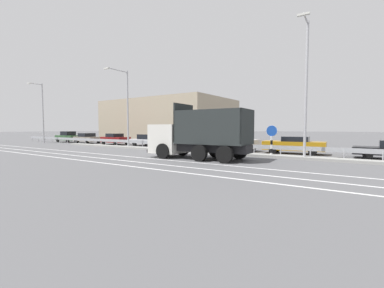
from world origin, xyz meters
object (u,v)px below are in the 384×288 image
(street_lamp_0, at_px, (42,110))
(street_lamp_2, at_px, (306,84))
(street_lamp_1, at_px, (126,104))
(parked_car_0, at_px, (68,137))
(dump_truck, at_px, (189,140))
(parked_car_3, at_px, (149,140))
(parked_car_4, at_px, (182,141))
(median_road_sign, at_px, (272,140))
(parked_car_6, at_px, (294,145))
(parked_car_5, at_px, (237,142))
(parked_car_2, at_px, (115,139))
(parked_car_1, at_px, (87,138))

(street_lamp_0, relative_size, street_lamp_2, 0.92)
(street_lamp_1, distance_m, parked_car_0, 17.25)
(dump_truck, distance_m, parked_car_3, 13.18)
(street_lamp_0, xyz_separation_m, street_lamp_2, (34.59, 0.09, 0.36))
(street_lamp_2, distance_m, parked_car_4, 13.73)
(median_road_sign, height_order, parked_car_6, median_road_sign)
(street_lamp_2, distance_m, parked_car_5, 8.59)
(dump_truck, height_order, parked_car_3, dump_truck)
(street_lamp_0, height_order, parked_car_4, street_lamp_0)
(dump_truck, bearing_deg, parked_car_2, 64.07)
(street_lamp_2, height_order, parked_car_6, street_lamp_2)
(dump_truck, xyz_separation_m, street_lamp_0, (-27.74, 3.55, 3.35))
(street_lamp_2, distance_m, parked_car_0, 34.24)
(street_lamp_1, bearing_deg, street_lamp_2, 0.06)
(parked_car_4, xyz_separation_m, parked_car_6, (11.16, 0.20, 0.02))
(dump_truck, distance_m, parked_car_6, 9.03)
(parked_car_5, bearing_deg, median_road_sign, -126.74)
(parked_car_1, distance_m, parked_car_3, 11.19)
(street_lamp_2, relative_size, parked_car_3, 1.86)
(street_lamp_0, height_order, parked_car_5, street_lamp_0)
(parked_car_0, distance_m, parked_car_1, 4.91)
(street_lamp_0, distance_m, parked_car_0, 5.09)
(street_lamp_2, bearing_deg, parked_car_2, 172.14)
(street_lamp_0, height_order, street_lamp_2, street_lamp_2)
(parked_car_6, bearing_deg, parked_car_1, 86.42)
(street_lamp_2, bearing_deg, parked_car_3, 168.02)
(street_lamp_0, xyz_separation_m, parked_car_6, (33.14, 3.67, -3.89))
(street_lamp_0, bearing_deg, street_lamp_1, 0.23)
(parked_car_1, bearing_deg, dump_truck, 74.77)
(dump_truck, relative_size, street_lamp_2, 0.80)
(parked_car_0, distance_m, parked_car_6, 32.38)
(street_lamp_2, height_order, parked_car_3, street_lamp_2)
(street_lamp_0, distance_m, street_lamp_1, 17.29)
(parked_car_3, bearing_deg, street_lamp_1, 10.17)
(street_lamp_2, relative_size, parked_car_0, 2.22)
(street_lamp_1, xyz_separation_m, parked_car_5, (10.78, 3.72, -3.74))
(street_lamp_2, relative_size, parked_car_5, 2.21)
(street_lamp_1, relative_size, parked_car_5, 1.96)
(median_road_sign, height_order, parked_car_3, median_road_sign)
(dump_truck, distance_m, parked_car_0, 27.83)
(parked_car_1, relative_size, parked_car_5, 1.05)
(parked_car_1, xyz_separation_m, parked_car_2, (5.92, 0.02, 0.01))
(street_lamp_1, height_order, street_lamp_2, street_lamp_2)
(dump_truck, height_order, street_lamp_0, street_lamp_0)
(street_lamp_1, distance_m, parked_car_1, 12.64)
(dump_truck, bearing_deg, parked_car_1, 69.82)
(street_lamp_2, bearing_deg, parked_car_6, 112.02)
(parked_car_1, height_order, parked_car_4, parked_car_1)
(dump_truck, bearing_deg, street_lamp_2, -65.12)
(street_lamp_0, xyz_separation_m, parked_car_2, (11.59, 3.26, -3.90))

